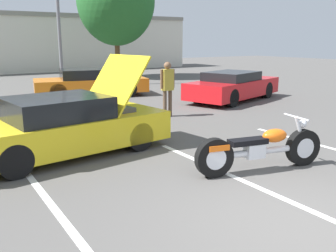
{
  "coord_description": "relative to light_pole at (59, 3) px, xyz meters",
  "views": [
    {
      "loc": [
        -3.97,
        -2.9,
        2.41
      ],
      "look_at": [
        -0.21,
        2.99,
        0.8
      ],
      "focal_mm": 40.0,
      "sensor_mm": 36.0,
      "label": 1
    }
  ],
  "objects": [
    {
      "name": "ground_plane",
      "position": [
        -2.13,
        -17.11,
        -4.26
      ],
      "size": [
        80.0,
        80.0,
        0.0
      ],
      "primitive_type": "plane",
      "color": "#514F4C"
    },
    {
      "name": "motorcycle",
      "position": [
        -1.04,
        -15.28,
        -3.84
      ],
      "size": [
        2.63,
        0.88,
        1.0
      ],
      "rotation": [
        0.0,
        0.0,
        -0.21
      ],
      "color": "black",
      "rests_on": "ground"
    },
    {
      "name": "parked_car_right_row",
      "position": [
        4.29,
        -8.65,
        -3.68
      ],
      "size": [
        5.02,
        3.14,
        1.17
      ],
      "rotation": [
        0.0,
        0.0,
        0.31
      ],
      "color": "red",
      "rests_on": "ground"
    },
    {
      "name": "light_pole",
      "position": [
        0.0,
        0.0,
        0.0
      ],
      "size": [
        1.21,
        0.28,
        7.75
      ],
      "color": "slate",
      "rests_on": "ground"
    },
    {
      "name": "parking_stripe_middle",
      "position": [
        -1.67,
        -15.27,
        -4.25
      ],
      "size": [
        0.12,
        4.81,
        0.01
      ],
      "primitive_type": "cube",
      "color": "white",
      "rests_on": "ground"
    },
    {
      "name": "tree_background",
      "position": [
        4.36,
        2.48,
        0.59
      ],
      "size": [
        4.89,
        4.89,
        7.66
      ],
      "color": "brown",
      "rests_on": "ground"
    },
    {
      "name": "parked_car_mid_right_row",
      "position": [
        -0.19,
        -4.4,
        -3.68
      ],
      "size": [
        5.02,
        2.86,
        1.19
      ],
      "rotation": [
        0.0,
        0.0,
        -0.21
      ],
      "color": "orange",
      "rests_on": "ground"
    },
    {
      "name": "parking_stripe_foreground",
      "position": [
        -4.78,
        -15.27,
        -4.25
      ],
      "size": [
        0.12,
        4.81,
        0.01
      ],
      "primitive_type": "cube",
      "color": "white",
      "rests_on": "ground"
    },
    {
      "name": "spectator_near_motorcycle",
      "position": [
        0.26,
        -10.01,
        -3.22
      ],
      "size": [
        0.52,
        0.23,
        1.74
      ],
      "color": "brown",
      "rests_on": "ground"
    },
    {
      "name": "show_car_hood_open",
      "position": [
        -3.75,
        -12.28,
        -3.64
      ],
      "size": [
        4.54,
        2.35,
        2.07
      ],
      "rotation": [
        0.0,
        0.0,
        0.13
      ],
      "color": "yellow",
      "rests_on": "ground"
    }
  ]
}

